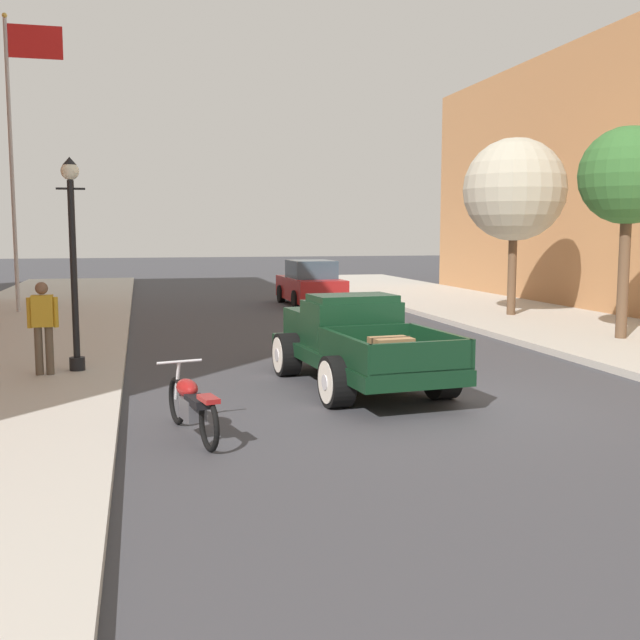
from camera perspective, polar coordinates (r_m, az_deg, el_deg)
name	(u,v)px	position (r m, az deg, el deg)	size (l,w,h in m)	color
ground_plane	(416,403)	(11.88, 7.35, -6.32)	(140.00, 140.00, 0.00)	#3D3D42
hotrod_truck_dark_green	(353,342)	(13.16, 2.56, -1.65)	(2.48, 5.04, 1.58)	black
motorcycle_parked	(192,404)	(9.94, -9.76, -6.33)	(0.72, 2.08, 0.93)	black
car_background_red	(310,284)	(27.36, -0.74, 2.73)	(1.92, 4.33, 1.65)	#AD1E1E
pedestrian_sidewalk_left	(43,322)	(14.04, -20.38, -0.17)	(0.53, 0.22, 1.65)	brown
street_lamp_near	(73,248)	(14.22, -18.34, 5.24)	(0.50, 0.32, 3.85)	black
flagpole	(18,132)	(25.68, -22.06, 13.18)	(1.74, 0.16, 9.16)	#B2B2B7
street_tree_nearest	(628,177)	(19.15, 22.46, 10.05)	(2.28, 2.28, 4.98)	brown
street_tree_second	(514,190)	(23.58, 14.62, 9.58)	(3.09, 3.09, 5.34)	brown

